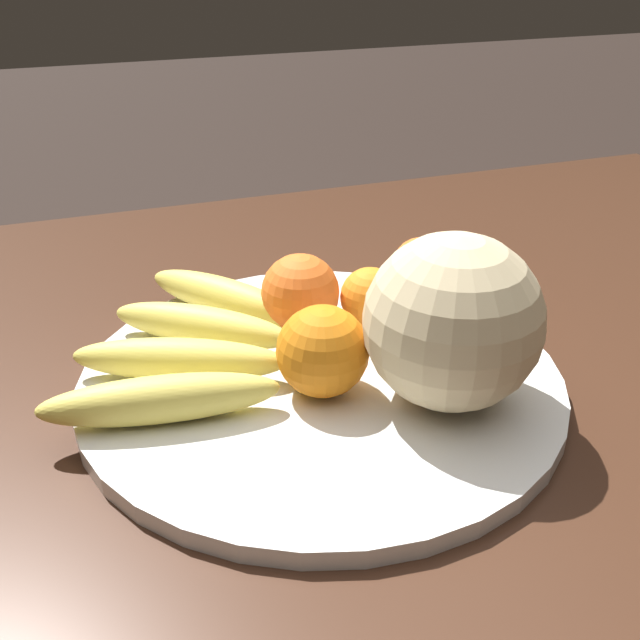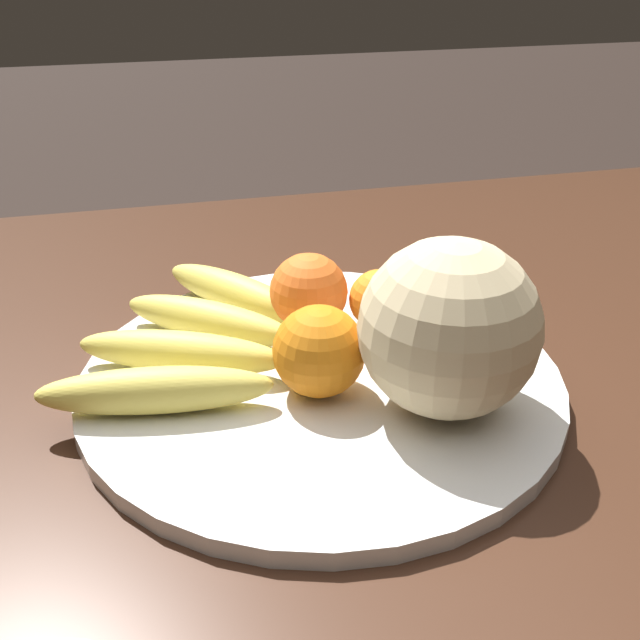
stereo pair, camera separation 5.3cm
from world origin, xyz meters
name	(u,v)px [view 2 (the right image)]	position (x,y,z in m)	size (l,w,h in m)	color
kitchen_table	(313,467)	(0.00, 0.00, 0.63)	(1.50, 0.99, 0.72)	#3D2316
fruit_bowl	(320,378)	(-0.01, 0.00, 0.73)	(0.41, 0.41, 0.02)	white
melon	(449,328)	(-0.09, 0.07, 0.80)	(0.14, 0.14, 0.14)	beige
banana_bunch	(199,337)	(0.09, -0.05, 0.75)	(0.25, 0.26, 0.04)	#473819
orange_front_left	(379,299)	(-0.08, -0.07, 0.76)	(0.06, 0.06, 0.06)	orange
orange_front_right	(436,269)	(-0.16, -0.12, 0.76)	(0.06, 0.06, 0.06)	orange
orange_mid_center	(309,292)	(-0.02, -0.08, 0.77)	(0.07, 0.07, 0.07)	orange
orange_back_left	(435,303)	(-0.13, -0.05, 0.76)	(0.06, 0.06, 0.06)	orange
orange_back_right	(318,351)	(0.00, 0.03, 0.77)	(0.08, 0.08, 0.08)	orange
produce_tag	(436,363)	(-0.11, 0.01, 0.74)	(0.10, 0.06, 0.00)	white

